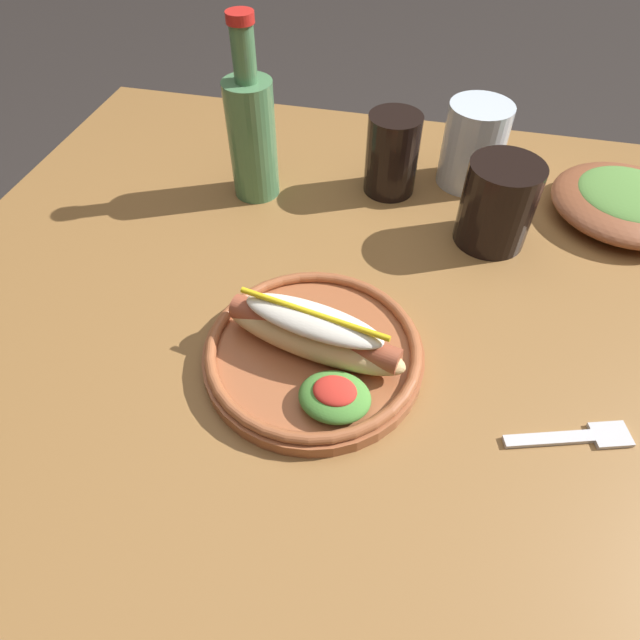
# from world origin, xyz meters

# --- Properties ---
(ground_plane) EXTENTS (8.00, 8.00, 0.00)m
(ground_plane) POSITION_xyz_m (0.00, 0.00, 0.00)
(ground_plane) COLOR #2D2826
(dining_table) EXTENTS (1.13, 0.87, 0.74)m
(dining_table) POSITION_xyz_m (0.00, 0.00, 0.63)
(dining_table) COLOR olive
(dining_table) RESTS_ON ground_plane
(hot_dog_plate) EXTENTS (0.23, 0.23, 0.08)m
(hot_dog_plate) POSITION_xyz_m (-0.06, -0.11, 0.76)
(hot_dog_plate) COLOR #9E5633
(hot_dog_plate) RESTS_ON dining_table
(fork) EXTENTS (0.12, 0.05, 0.00)m
(fork) POSITION_xyz_m (0.20, -0.14, 0.74)
(fork) COLOR silver
(fork) RESTS_ON dining_table
(soda_cup) EXTENTS (0.07, 0.07, 0.11)m
(soda_cup) POSITION_xyz_m (-0.03, 0.22, 0.80)
(soda_cup) COLOR black
(soda_cup) RESTS_ON dining_table
(water_cup) EXTENTS (0.09, 0.09, 0.12)m
(water_cup) POSITION_xyz_m (0.08, 0.27, 0.80)
(water_cup) COLOR silver
(water_cup) RESTS_ON dining_table
(extra_cup) EXTENTS (0.09, 0.09, 0.11)m
(extra_cup) POSITION_xyz_m (0.11, 0.14, 0.79)
(extra_cup) COLOR black
(extra_cup) RESTS_ON dining_table
(glass_bottle) EXTENTS (0.06, 0.06, 0.24)m
(glass_bottle) POSITION_xyz_m (-0.21, 0.17, 0.83)
(glass_bottle) COLOR #4C7F51
(glass_bottle) RESTS_ON dining_table
(side_bowl) EXTENTS (0.19, 0.19, 0.05)m
(side_bowl) POSITION_xyz_m (0.29, 0.23, 0.76)
(side_bowl) COLOR brown
(side_bowl) RESTS_ON dining_table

